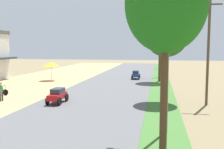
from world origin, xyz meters
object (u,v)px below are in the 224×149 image
pedestrian_on_shoulder (1,90)px  streetlamp_mid (162,48)px  streetlamp_far (161,47)px  median_tree_third (161,26)px  parked_motorbike_seventh (0,90)px  median_tree_second (166,39)px  median_tree_nearest (166,5)px  utility_pole_near (208,50)px  car_sedan_blue (136,74)px  vendor_umbrella (51,64)px  streetlamp_near (168,52)px  car_sedan_red (58,95)px

pedestrian_on_shoulder → streetlamp_mid: streetlamp_mid is taller
pedestrian_on_shoulder → streetlamp_far: (13.40, 37.94, 3.60)m
pedestrian_on_shoulder → median_tree_third: 21.17m
parked_motorbike_seventh → median_tree_second: 16.08m
pedestrian_on_shoulder → median_tree_second: bearing=9.6°
median_tree_second → streetlamp_far: size_ratio=0.87×
median_tree_nearest → median_tree_third: bearing=90.1°
median_tree_nearest → median_tree_third: size_ratio=0.88×
streetlamp_mid → utility_pole_near: bearing=-80.2°
car_sedan_blue → pedestrian_on_shoulder: bearing=-119.7°
vendor_umbrella → streetlamp_near: 24.38m
utility_pole_near → median_tree_nearest: bearing=-108.0°
median_tree_second → utility_pole_near: utility_pole_near is taller
streetlamp_mid → utility_pole_near: utility_pole_near is taller
median_tree_second → car_sedan_blue: (-3.74, 14.89, -4.53)m
pedestrian_on_shoulder → streetlamp_far: streetlamp_far is taller
pedestrian_on_shoulder → median_tree_third: median_tree_third is taller
streetlamp_far → median_tree_second: bearing=-89.7°
streetlamp_far → utility_pole_near: bearing=-84.7°
vendor_umbrella → streetlamp_far: streetlamp_far is taller
pedestrian_on_shoulder → median_tree_nearest: median_tree_nearest is taller
pedestrian_on_shoulder → parked_motorbike_seventh: bearing=125.7°
pedestrian_on_shoulder → median_tree_second: (13.55, 2.30, 4.31)m
car_sedan_red → car_sedan_blue: 17.81m
streetlamp_near → median_tree_nearest: bearing=-93.6°
parked_motorbike_seventh → car_sedan_blue: (11.63, 14.66, 0.19)m
median_tree_nearest → utility_pole_near: size_ratio=0.96×
streetlamp_near → parked_motorbike_seventh: bearing=151.6°
median_tree_nearest → median_tree_second: size_ratio=1.18×
utility_pole_near → streetlamp_near: bearing=-114.1°
parked_motorbike_seventh → utility_pole_near: (18.56, -0.76, 3.80)m
streetlamp_near → car_sedan_blue: 23.45m
car_sedan_blue → vendor_umbrella: bearing=-162.1°
vendor_umbrella → utility_pole_near: size_ratio=0.30×
car_sedan_red → car_sedan_blue: (4.84, 17.14, 0.00)m
pedestrian_on_shoulder → utility_pole_near: utility_pole_near is taller
median_tree_third → car_sedan_red: bearing=-118.1°
vendor_umbrella → pedestrian_on_shoulder: (1.38, -13.58, -1.34)m
median_tree_third → car_sedan_blue: (-3.32, 1.86, -6.62)m
median_tree_second → streetlamp_mid: 18.83m
parked_motorbike_seventh → utility_pole_near: bearing=-2.3°
median_tree_third → median_tree_second: bearing=-88.1°
median_tree_nearest → streetlamp_near: size_ratio=1.09×
vendor_umbrella → streetlamp_mid: size_ratio=0.33×
median_tree_third → median_tree_nearest: bearing=-89.9°
median_tree_second → streetlamp_near: (-0.16, -8.01, -0.96)m
median_tree_third → utility_pole_near: bearing=-75.1°
pedestrian_on_shoulder → streetlamp_far: size_ratio=0.21×
car_sedan_red → utility_pole_near: bearing=8.3°
median_tree_nearest → streetlamp_mid: median_tree_nearest is taller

